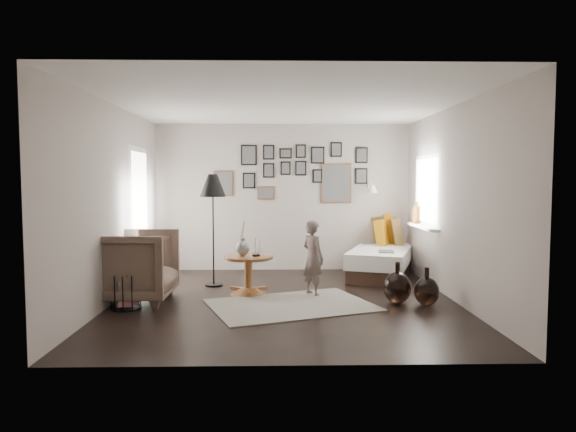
{
  "coord_description": "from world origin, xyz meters",
  "views": [
    {
      "loc": [
        -0.11,
        -6.75,
        1.61
      ],
      "look_at": [
        0.05,
        0.5,
        1.1
      ],
      "focal_mm": 32.0,
      "sensor_mm": 36.0,
      "label": 1
    }
  ],
  "objects_px": {
    "armchair": "(134,266)",
    "floor_lamp": "(213,190)",
    "demijohn_small": "(427,291)",
    "vase": "(243,245)",
    "daybed": "(381,256)",
    "demijohn_large": "(397,288)",
    "child": "(313,258)",
    "magazine_basket": "(126,292)",
    "pedestal_table": "(248,277)"
  },
  "relations": [
    {
      "from": "vase",
      "to": "demijohn_small",
      "type": "height_order",
      "value": "vase"
    },
    {
      "from": "pedestal_table",
      "to": "armchair",
      "type": "relative_size",
      "value": 0.66
    },
    {
      "from": "vase",
      "to": "floor_lamp",
      "type": "relative_size",
      "value": 0.29
    },
    {
      "from": "demijohn_large",
      "to": "child",
      "type": "relative_size",
      "value": 0.52
    },
    {
      "from": "daybed",
      "to": "child",
      "type": "xyz_separation_m",
      "value": [
        -1.28,
        -1.58,
        0.21
      ]
    },
    {
      "from": "pedestal_table",
      "to": "armchair",
      "type": "bearing_deg",
      "value": -164.6
    },
    {
      "from": "armchair",
      "to": "demijohn_large",
      "type": "relative_size",
      "value": 1.93
    },
    {
      "from": "daybed",
      "to": "demijohn_large",
      "type": "bearing_deg",
      "value": -75.98
    },
    {
      "from": "armchair",
      "to": "floor_lamp",
      "type": "bearing_deg",
      "value": -42.15
    },
    {
      "from": "vase",
      "to": "magazine_basket",
      "type": "relative_size",
      "value": 1.08
    },
    {
      "from": "vase",
      "to": "child",
      "type": "height_order",
      "value": "child"
    },
    {
      "from": "child",
      "to": "magazine_basket",
      "type": "bearing_deg",
      "value": 70.44
    },
    {
      "from": "armchair",
      "to": "child",
      "type": "bearing_deg",
      "value": -81.08
    },
    {
      "from": "pedestal_table",
      "to": "magazine_basket",
      "type": "height_order",
      "value": "pedestal_table"
    },
    {
      "from": "daybed",
      "to": "child",
      "type": "relative_size",
      "value": 2.14
    },
    {
      "from": "magazine_basket",
      "to": "demijohn_small",
      "type": "relative_size",
      "value": 0.93
    },
    {
      "from": "daybed",
      "to": "armchair",
      "type": "height_order",
      "value": "daybed"
    },
    {
      "from": "floor_lamp",
      "to": "child",
      "type": "xyz_separation_m",
      "value": [
        1.47,
        -0.66,
        -0.94
      ]
    },
    {
      "from": "floor_lamp",
      "to": "demijohn_small",
      "type": "height_order",
      "value": "floor_lamp"
    },
    {
      "from": "daybed",
      "to": "demijohn_small",
      "type": "relative_size",
      "value": 4.53
    },
    {
      "from": "pedestal_table",
      "to": "daybed",
      "type": "bearing_deg",
      "value": 34.66
    },
    {
      "from": "vase",
      "to": "daybed",
      "type": "bearing_deg",
      "value": 33.35
    },
    {
      "from": "vase",
      "to": "floor_lamp",
      "type": "height_order",
      "value": "floor_lamp"
    },
    {
      "from": "demijohn_small",
      "to": "child",
      "type": "bearing_deg",
      "value": 155.39
    },
    {
      "from": "vase",
      "to": "armchair",
      "type": "relative_size",
      "value": 0.47
    },
    {
      "from": "floor_lamp",
      "to": "demijohn_small",
      "type": "xyz_separation_m",
      "value": [
        2.88,
        -1.3,
        -1.28
      ]
    },
    {
      "from": "floor_lamp",
      "to": "demijohn_small",
      "type": "relative_size",
      "value": 3.42
    },
    {
      "from": "daybed",
      "to": "magazine_basket",
      "type": "height_order",
      "value": "daybed"
    },
    {
      "from": "pedestal_table",
      "to": "demijohn_large",
      "type": "bearing_deg",
      "value": -16.9
    },
    {
      "from": "armchair",
      "to": "vase",
      "type": "bearing_deg",
      "value": -72.17
    },
    {
      "from": "pedestal_table",
      "to": "vase",
      "type": "bearing_deg",
      "value": 165.96
    },
    {
      "from": "armchair",
      "to": "magazine_basket",
      "type": "distance_m",
      "value": 0.46
    },
    {
      "from": "daybed",
      "to": "floor_lamp",
      "type": "distance_m",
      "value": 3.12
    },
    {
      "from": "child",
      "to": "floor_lamp",
      "type": "bearing_deg",
      "value": 29.64
    },
    {
      "from": "magazine_basket",
      "to": "demijohn_small",
      "type": "xyz_separation_m",
      "value": [
        3.81,
        0.07,
        -0.03
      ]
    },
    {
      "from": "vase",
      "to": "pedestal_table",
      "type": "bearing_deg",
      "value": -14.04
    },
    {
      "from": "child",
      "to": "pedestal_table",
      "type": "bearing_deg",
      "value": 49.27
    },
    {
      "from": "armchair",
      "to": "demijohn_small",
      "type": "bearing_deg",
      "value": -93.77
    },
    {
      "from": "pedestal_table",
      "to": "child",
      "type": "xyz_separation_m",
      "value": [
        0.91,
        -0.07,
        0.27
      ]
    },
    {
      "from": "magazine_basket",
      "to": "pedestal_table",
      "type": "bearing_deg",
      "value": 27.93
    },
    {
      "from": "floor_lamp",
      "to": "child",
      "type": "bearing_deg",
      "value": -24.11
    },
    {
      "from": "daybed",
      "to": "child",
      "type": "height_order",
      "value": "child"
    },
    {
      "from": "pedestal_table",
      "to": "demijohn_small",
      "type": "xyz_separation_m",
      "value": [
        2.32,
        -0.72,
        -0.06
      ]
    },
    {
      "from": "pedestal_table",
      "to": "floor_lamp",
      "type": "xyz_separation_m",
      "value": [
        -0.56,
        0.59,
        1.21
      ]
    },
    {
      "from": "floor_lamp",
      "to": "demijohn_large",
      "type": "bearing_deg",
      "value": -25.08
    },
    {
      "from": "demijohn_large",
      "to": "demijohn_small",
      "type": "relative_size",
      "value": 1.1
    },
    {
      "from": "demijohn_large",
      "to": "daybed",
      "type": "bearing_deg",
      "value": 84.13
    },
    {
      "from": "child",
      "to": "daybed",
      "type": "bearing_deg",
      "value": -75.22
    },
    {
      "from": "daybed",
      "to": "armchair",
      "type": "bearing_deg",
      "value": -132.5
    },
    {
      "from": "vase",
      "to": "child",
      "type": "xyz_separation_m",
      "value": [
        0.99,
        -0.09,
        -0.17
      ]
    }
  ]
}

